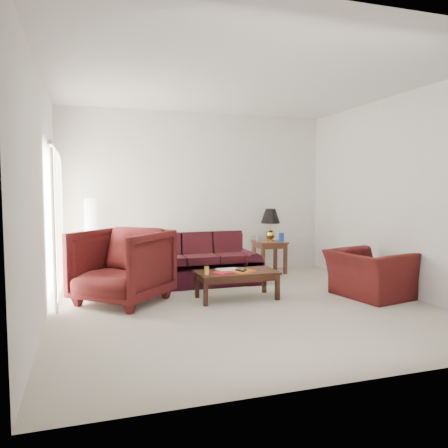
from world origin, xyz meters
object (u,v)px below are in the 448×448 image
Objects in this scene: sofa at (199,260)px; armchair_right at (369,274)px; armchair_left at (122,266)px; floor_lamp at (91,240)px; end_table at (269,257)px; coffee_table at (237,285)px.

armchair_right is at bearing -37.98° from sofa.
armchair_left is at bearing 66.27° from armchair_right.
floor_lamp reaches higher than armchair_right.
sofa is at bearing -157.90° from end_table.
armchair_left is 1.65m from coffee_table.
sofa reaches higher than end_table.
end_table is at bearing 68.62° from armchair_left.
floor_lamp is at bearing 47.85° from armchair_right.
floor_lamp is at bearing 121.37° from coffee_table.
sofa is 1.14m from coffee_table.
sofa is at bearing -23.32° from floor_lamp.
end_table is 0.53× the size of armchair_left.
coffee_table is at bearing -77.90° from sofa.
sofa is 1.73× the size of armchair_left.
sofa is at bearing 42.61° from armchair_right.
sofa is 1.66m from end_table.
coffee_table is at bearing -42.76° from floor_lamp.
sofa is 1.36× the size of floor_lamp.
floor_lamp is 1.60m from armchair_left.
sofa is 1.88× the size of armchair_right.
floor_lamp is 1.25× the size of coffee_table.
armchair_left is at bearing -150.42° from sofa.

